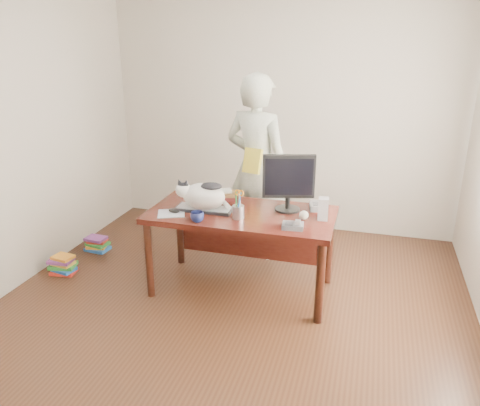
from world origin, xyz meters
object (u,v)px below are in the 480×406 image
(mouse, at_px, (174,210))
(book_pile_a, at_px, (63,265))
(desk, at_px, (244,224))
(keyboard, at_px, (204,209))
(pen_cup, at_px, (238,210))
(cat, at_px, (202,195))
(person, at_px, (257,168))
(book_stack, at_px, (225,195))
(monitor, at_px, (289,180))
(calculator, at_px, (318,206))
(book_pile_b, at_px, (97,244))
(speaker, at_px, (323,209))
(coffee_mug, at_px, (197,217))
(baseball, at_px, (304,215))
(phone, at_px, (293,225))

(mouse, bearing_deg, book_pile_a, 158.26)
(desk, distance_m, mouse, 0.63)
(keyboard, relative_size, pen_cup, 1.99)
(cat, distance_m, person, 0.88)
(desk, distance_m, book_stack, 0.37)
(mouse, height_order, book_pile_a, mouse)
(monitor, xyz_separation_m, pen_cup, (-0.36, -0.28, -0.21))
(calculator, bearing_deg, cat, -173.36)
(desk, relative_size, pen_cup, 6.32)
(book_pile_b, bearing_deg, speaker, -7.67)
(coffee_mug, height_order, baseball, coffee_mug)
(pen_cup, bearing_deg, monitor, 38.08)
(pen_cup, relative_size, phone, 1.43)
(speaker, bearing_deg, mouse, -175.42)
(desk, distance_m, calculator, 0.67)
(cat, xyz_separation_m, baseball, (0.88, 0.03, -0.10))
(desk, bearing_deg, book_stack, 139.31)
(pen_cup, distance_m, baseball, 0.54)
(desk, distance_m, phone, 0.61)
(baseball, bearing_deg, keyboard, -178.29)
(speaker, distance_m, book_pile_a, 2.57)
(monitor, bearing_deg, desk, 173.25)
(keyboard, bearing_deg, baseball, 0.73)
(cat, distance_m, book_stack, 0.37)
(monitor, bearing_deg, baseball, -59.40)
(pen_cup, height_order, book_stack, pen_cup)
(monitor, bearing_deg, speaker, -34.91)
(baseball, bearing_deg, cat, -178.16)
(keyboard, distance_m, phone, 0.84)
(cat, relative_size, monitor, 0.97)
(keyboard, relative_size, calculator, 2.37)
(person, distance_m, book_pile_a, 2.13)
(desk, bearing_deg, keyboard, -158.58)
(pen_cup, relative_size, coffee_mug, 2.29)
(coffee_mug, bearing_deg, monitor, 34.45)
(phone, xyz_separation_m, book_pile_a, (-2.24, 0.04, -0.69))
(baseball, xyz_separation_m, book_pile_a, (-2.29, -0.18, -0.70))
(pen_cup, height_order, baseball, pen_cup)
(calculator, distance_m, book_pile_b, 2.45)
(phone, bearing_deg, cat, 162.07)
(keyboard, relative_size, coffee_mug, 4.55)
(coffee_mug, distance_m, book_pile_a, 1.63)
(desk, distance_m, keyboard, 0.39)
(phone, xyz_separation_m, book_stack, (-0.74, 0.53, 0.01))
(keyboard, bearing_deg, person, 71.50)
(phone, bearing_deg, baseball, 71.14)
(speaker, bearing_deg, desk, 170.59)
(book_stack, relative_size, book_pile_b, 1.08)
(speaker, relative_size, baseball, 2.44)
(speaker, bearing_deg, book_stack, 159.26)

